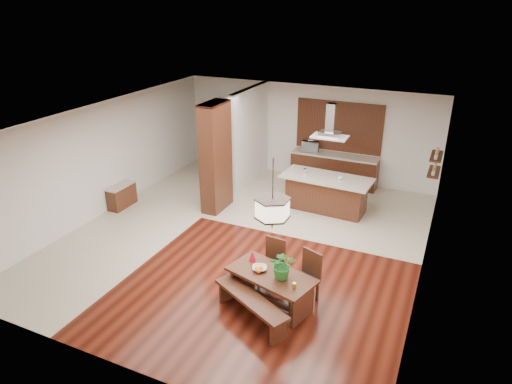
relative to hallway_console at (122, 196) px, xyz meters
The scene contains 25 objects.
room_shell 4.20m from the hallway_console, ahead, with size 9.00×9.04×2.92m.
tile_hallway 1.12m from the hallway_console, 10.68° to the right, with size 2.50×9.00×0.01m, color beige.
tile_kitchen 5.57m from the hallway_console, 24.44° to the left, with size 5.50×4.00×0.01m, color beige.
soffit_band 4.60m from the hallway_console, ahead, with size 8.00×9.00×0.02m, color #3D240F.
partition_pier 2.85m from the hallway_console, 22.54° to the left, with size 0.45×1.00×2.90m, color black.
partition_stub 4.09m from the hallway_console, 52.14° to the left, with size 0.18×2.40×2.90m, color silver.
hallway_console is the anchor object (origin of this frame).
hallway_doorway 4.41m from the hallway_console, 75.20° to the left, with size 1.10×0.20×2.10m, color black.
rear_counter 6.26m from the hallway_console, 39.75° to the left, with size 2.60×0.62×0.95m.
kitchen_window 6.58m from the hallway_console, 41.53° to the left, with size 2.60×0.08×1.50m, color #A97432.
shelf_lower 8.12m from the hallway_console, 17.35° to the left, with size 0.26×0.90×0.04m, color black.
shelf_upper 8.18m from the hallway_console, 17.35° to the left, with size 0.26×0.90×0.04m, color black.
dining_table 5.84m from the hallway_console, 23.10° to the right, with size 1.77×1.21×0.67m.
dining_bench 5.94m from the hallway_console, 28.67° to the right, with size 1.69×0.37×0.48m, color black, non-canonical shape.
dining_chair_left 5.39m from the hallway_console, 18.45° to the right, with size 0.43×0.43×0.97m, color black, non-canonical shape.
dining_chair_right 6.20m from the hallway_console, 18.09° to the right, with size 0.44×0.44×1.00m, color black, non-canonical shape.
pendant_lantern 6.15m from the hallway_console, 23.10° to the right, with size 0.64×0.64×1.31m, color beige, non-canonical shape.
foliage_plant 6.09m from the hallway_console, 22.54° to the right, with size 0.49×0.42×0.54m, color #27772B.
fruit_bowl 5.61m from the hallway_console, 23.84° to the right, with size 0.27×0.27×0.07m, color beige.
napkin_cone 5.29m from the hallway_console, 22.65° to the right, with size 0.14×0.14×0.22m, color red.
gold_ornament 6.43m from the hallway_console, 23.23° to the right, with size 0.07×0.07×0.10m, color gold.
kitchen_island 5.53m from the hallway_console, 22.21° to the left, with size 2.40×1.16×0.97m.
range_hood 5.93m from the hallway_console, 22.24° to the left, with size 0.90×0.55×0.87m, color silver, non-canonical shape.
island_cup 5.89m from the hallway_console, 20.13° to the left, with size 0.12×0.12×0.10m, color silver.
microwave 5.73m from the hallway_console, 44.92° to the left, with size 0.51×0.35×0.28m, color silver.
Camera 1 is at (4.21, -8.61, 5.35)m, focal length 32.00 mm.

